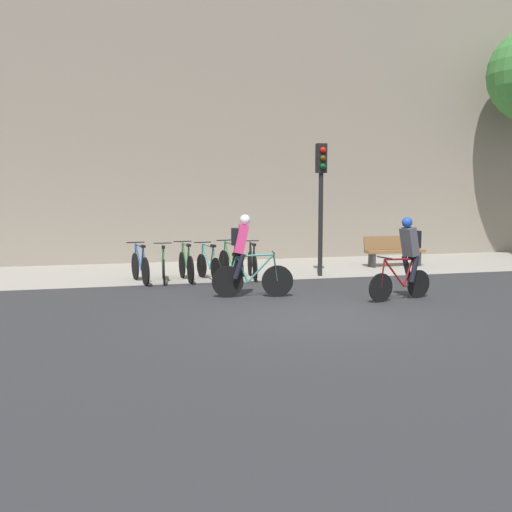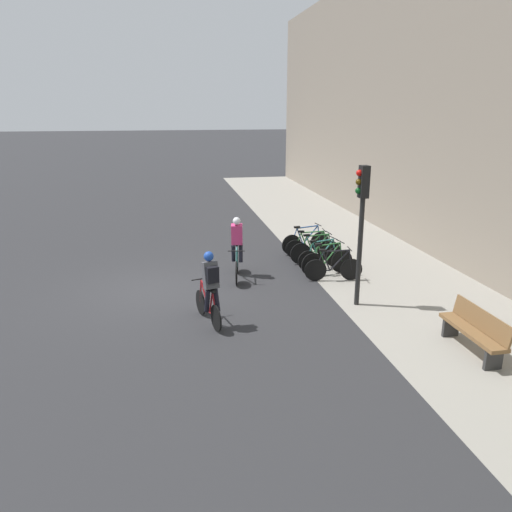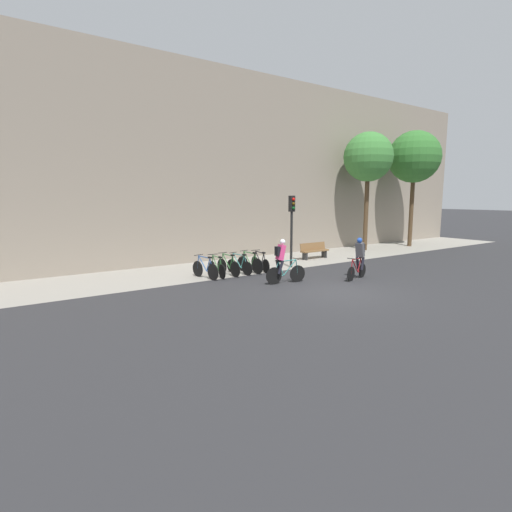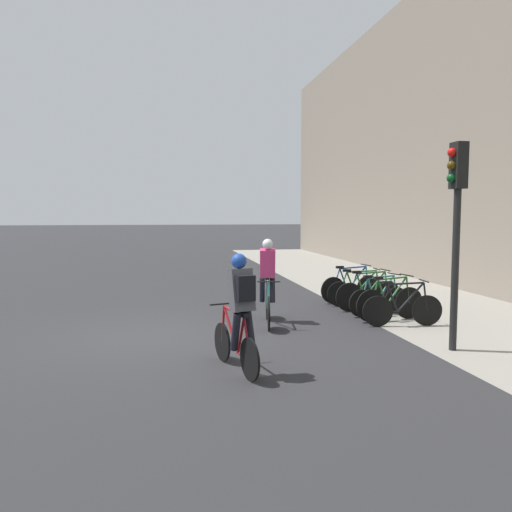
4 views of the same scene
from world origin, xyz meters
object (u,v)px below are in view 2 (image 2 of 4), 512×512
(parked_bike_0, at_px, (306,241))
(parked_bike_4, at_px, (327,261))
(traffic_light_pole, at_px, (362,210))
(bench, at_px, (475,330))
(cyclist_pink, at_px, (237,246))
(parked_bike_3, at_px, (321,256))
(cyclist_grey, at_px, (210,286))
(parked_bike_5, at_px, (333,267))
(parked_bike_1, at_px, (310,247))
(parked_bike_2, at_px, (316,251))

(parked_bike_0, bearing_deg, parked_bike_4, 0.03)
(parked_bike_0, xyz_separation_m, parked_bike_4, (2.29, 0.00, 0.00))
(traffic_light_pole, height_order, bench, traffic_light_pole)
(cyclist_pink, relative_size, parked_bike_0, 1.03)
(cyclist_pink, xyz_separation_m, parked_bike_0, (-2.02, 2.65, -0.54))
(parked_bike_3, distance_m, traffic_light_pole, 3.61)
(traffic_light_pole, xyz_separation_m, bench, (2.83, 1.38, -1.94))
(cyclist_grey, bearing_deg, parked_bike_3, 133.54)
(parked_bike_5, height_order, bench, parked_bike_5)
(cyclist_grey, distance_m, parked_bike_5, 4.49)
(parked_bike_4, relative_size, bench, 0.91)
(cyclist_pink, xyz_separation_m, traffic_light_pole, (2.69, 2.62, 1.47))
(parked_bike_4, xyz_separation_m, traffic_light_pole, (2.42, -0.03, 2.00))
(parked_bike_5, bearing_deg, parked_bike_1, -180.00)
(parked_bike_2, distance_m, bench, 6.53)
(parked_bike_0, bearing_deg, cyclist_pink, -52.74)
(parked_bike_0, xyz_separation_m, traffic_light_pole, (4.71, -0.03, 2.01))
(cyclist_grey, distance_m, parked_bike_3, 5.20)
(cyclist_pink, distance_m, parked_bike_0, 3.37)
(cyclist_grey, xyz_separation_m, parked_bike_3, (-3.56, 3.74, -0.56))
(parked_bike_1, xyz_separation_m, parked_bike_5, (2.29, 0.00, 0.00))
(parked_bike_0, height_order, parked_bike_5, parked_bike_0)
(parked_bike_2, relative_size, bench, 0.93)
(parked_bike_0, relative_size, parked_bike_2, 1.02)
(parked_bike_0, bearing_deg, bench, 10.18)
(bench, bearing_deg, parked_bike_0, -169.82)
(parked_bike_1, relative_size, traffic_light_pole, 0.47)
(cyclist_pink, bearing_deg, parked_bike_0, 127.26)
(cyclist_pink, height_order, cyclist_grey, cyclist_pink)
(bench, bearing_deg, parked_bike_5, -163.85)
(bench, bearing_deg, traffic_light_pole, -153.95)
(parked_bike_1, bearing_deg, parked_bike_3, 0.04)
(cyclist_pink, bearing_deg, parked_bike_2, 108.25)
(parked_bike_1, relative_size, parked_bike_4, 0.99)
(cyclist_pink, relative_size, traffic_light_pole, 0.51)
(cyclist_grey, relative_size, parked_bike_0, 1.01)
(traffic_light_pole, bearing_deg, cyclist_pink, -135.72)
(cyclist_grey, bearing_deg, parked_bike_0, 144.63)
(traffic_light_pole, bearing_deg, parked_bike_4, 179.29)
(parked_bike_0, height_order, parked_bike_3, parked_bike_0)
(parked_bike_3, relative_size, parked_bike_5, 0.94)
(parked_bike_1, bearing_deg, parked_bike_0, 179.92)
(parked_bike_0, relative_size, bench, 0.95)
(cyclist_pink, height_order, traffic_light_pole, traffic_light_pole)
(cyclist_pink, distance_m, traffic_light_pole, 4.03)
(parked_bike_3, bearing_deg, parked_bike_1, -179.96)
(parked_bike_2, bearing_deg, parked_bike_1, -179.88)
(parked_bike_3, relative_size, bench, 0.86)
(parked_bike_2, bearing_deg, cyclist_pink, -71.75)
(parked_bike_2, bearing_deg, parked_bike_5, -0.04)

